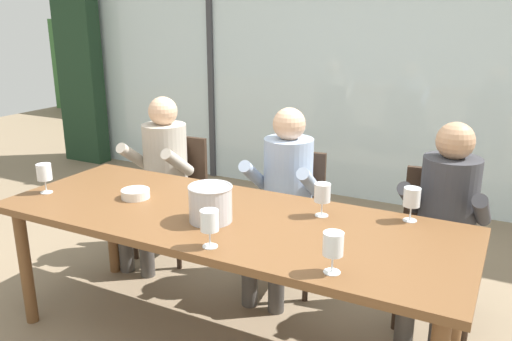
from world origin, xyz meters
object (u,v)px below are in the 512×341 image
(person_charcoal_jacket, at_px, (445,215))
(tasting_bowl, at_px, (136,194))
(ice_bucket_primary, at_px, (210,203))
(wine_glass_spare_empty, at_px, (412,198))
(wine_glass_by_right_taster, at_px, (209,221))
(chair_center, at_px, (438,233))
(chair_left_of_center, at_px, (290,207))
(wine_glass_center_pour, at_px, (322,193))
(person_beige_jumper, at_px, (160,169))
(person_pale_blue_shirt, at_px, (283,189))
(wine_glass_by_left_taster, at_px, (44,173))
(wine_glass_near_bucket, at_px, (333,246))
(dining_table, at_px, (225,228))
(chair_near_curtain, at_px, (176,186))

(person_charcoal_jacket, bearing_deg, tasting_bowl, -151.68)
(ice_bucket_primary, distance_m, wine_glass_spare_empty, 1.00)
(wine_glass_by_right_taster, xyz_separation_m, wine_glass_spare_empty, (0.73, 0.72, 0.00))
(chair_center, relative_size, ice_bucket_primary, 3.91)
(chair_left_of_center, height_order, wine_glass_center_pour, wine_glass_center_pour)
(tasting_bowl, bearing_deg, person_charcoal_jacket, 24.80)
(chair_center, height_order, wine_glass_by_right_taster, wine_glass_by_right_taster)
(chair_center, relative_size, wine_glass_center_pour, 5.04)
(person_beige_jumper, bearing_deg, wine_glass_center_pour, -21.37)
(person_pale_blue_shirt, xyz_separation_m, ice_bucket_primary, (-0.03, -0.82, 0.17))
(wine_glass_by_left_taster, xyz_separation_m, wine_glass_spare_empty, (1.97, 0.54, 0.00))
(wine_glass_by_right_taster, bearing_deg, wine_glass_center_pour, 61.81)
(ice_bucket_primary, height_order, wine_glass_near_bucket, ice_bucket_primary)
(person_pale_blue_shirt, xyz_separation_m, wine_glass_spare_empty, (0.86, -0.36, 0.20))
(person_pale_blue_shirt, xyz_separation_m, tasting_bowl, (-0.59, -0.73, 0.10))
(chair_left_of_center, bearing_deg, wine_glass_near_bucket, -66.93)
(wine_glass_by_left_taster, bearing_deg, chair_left_of_center, 43.05)
(tasting_bowl, distance_m, wine_glass_by_left_taster, 0.56)
(person_beige_jumper, xyz_separation_m, wine_glass_by_right_taster, (1.12, -1.08, 0.20))
(chair_left_of_center, bearing_deg, dining_table, -97.07)
(person_beige_jumper, relative_size, person_pale_blue_shirt, 1.00)
(person_charcoal_jacket, height_order, tasting_bowl, person_charcoal_jacket)
(ice_bucket_primary, xyz_separation_m, wine_glass_by_left_taster, (-1.08, -0.08, 0.02))
(wine_glass_by_right_taster, height_order, wine_glass_spare_empty, same)
(wine_glass_by_right_taster, bearing_deg, wine_glass_spare_empty, 44.71)
(ice_bucket_primary, bearing_deg, chair_center, 44.58)
(wine_glass_spare_empty, bearing_deg, chair_near_curtain, 164.58)
(person_beige_jumper, relative_size, wine_glass_by_left_taster, 6.88)
(person_charcoal_jacket, relative_size, wine_glass_by_left_taster, 6.88)
(dining_table, relative_size, person_charcoal_jacket, 2.07)
(ice_bucket_primary, distance_m, wine_glass_by_left_taster, 1.09)
(dining_table, xyz_separation_m, chair_near_curtain, (-0.96, 0.87, -0.17))
(wine_glass_center_pour, bearing_deg, wine_glass_spare_empty, 18.67)
(person_beige_jumper, height_order, ice_bucket_primary, person_beige_jumper)
(dining_table, relative_size, wine_glass_near_bucket, 14.21)
(person_charcoal_jacket, xyz_separation_m, wine_glass_near_bucket, (-0.29, -1.06, 0.19))
(dining_table, relative_size, ice_bucket_primary, 11.02)
(person_charcoal_jacket, xyz_separation_m, tasting_bowl, (-1.58, -0.73, 0.10))
(chair_center, relative_size, wine_glass_by_left_taster, 5.04)
(person_beige_jumper, height_order, person_charcoal_jacket, same)
(wine_glass_by_left_taster, bearing_deg, wine_glass_by_right_taster, -8.44)
(wine_glass_by_left_taster, bearing_deg, tasting_bowl, 18.06)
(tasting_bowl, bearing_deg, person_pale_blue_shirt, 51.00)
(chair_near_curtain, height_order, wine_glass_by_right_taster, wine_glass_by_right_taster)
(chair_left_of_center, height_order, person_beige_jumper, person_beige_jumper)
(ice_bucket_primary, xyz_separation_m, tasting_bowl, (-0.56, 0.09, -0.07))
(person_charcoal_jacket, distance_m, wine_glass_spare_empty, 0.43)
(dining_table, distance_m, ice_bucket_primary, 0.19)
(chair_near_curtain, xyz_separation_m, chair_center, (1.90, -0.00, 0.00))
(ice_bucket_primary, height_order, tasting_bowl, ice_bucket_primary)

